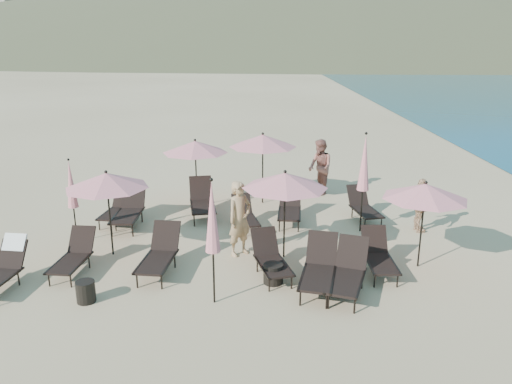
{
  "coord_description": "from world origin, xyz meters",
  "views": [
    {
      "loc": [
        -0.18,
        -9.84,
        5.14
      ],
      "look_at": [
        -0.24,
        3.5,
        1.1
      ],
      "focal_mm": 35.0,
      "sensor_mm": 36.0,
      "label": 1
    }
  ],
  "objects_px": {
    "lounger_3": "(271,258)",
    "lounger_4": "(319,268)",
    "lounger_6": "(117,208)",
    "lounger_11": "(364,206)",
    "lounger_12": "(348,272)",
    "umbrella_open_1": "(285,181)",
    "beachgoer_a": "(240,219)",
    "side_table_0": "(86,292)",
    "umbrella_closed_1": "(364,163)",
    "lounger_5": "(379,255)",
    "beachgoer_c": "(420,205)",
    "umbrella_open_2": "(425,191)",
    "umbrella_closed_2": "(71,185)",
    "lounger_8": "(202,200)",
    "lounger_10": "(290,207)",
    "umbrella_open_4": "(263,141)",
    "umbrella_open_3": "(195,147)",
    "beachgoer_b": "(320,167)",
    "lounger_7": "(129,209)",
    "lounger_2": "(160,253)",
    "lounger_1": "(73,255)",
    "umbrella_open_0": "(107,180)",
    "lounger_9": "(245,215)",
    "side_table_1": "(273,274)",
    "umbrella_closed_0": "(212,218)",
    "lounger_0": "(2,267)"
  },
  "relations": [
    {
      "from": "lounger_2",
      "to": "beachgoer_c",
      "type": "xyz_separation_m",
      "value": [
        6.79,
        2.64,
        0.3
      ]
    },
    {
      "from": "umbrella_closed_2",
      "to": "beachgoer_b",
      "type": "xyz_separation_m",
      "value": [
        6.98,
        4.44,
        -0.63
      ]
    },
    {
      "from": "umbrella_closed_2",
      "to": "side_table_1",
      "type": "height_order",
      "value": "umbrella_closed_2"
    },
    {
      "from": "lounger_12",
      "to": "beachgoer_a",
      "type": "relative_size",
      "value": 1.0
    },
    {
      "from": "lounger_6",
      "to": "lounger_3",
      "type": "bearing_deg",
      "value": -30.6
    },
    {
      "from": "lounger_8",
      "to": "lounger_6",
      "type": "bearing_deg",
      "value": -177.52
    },
    {
      "from": "lounger_7",
      "to": "lounger_11",
      "type": "xyz_separation_m",
      "value": [
        6.87,
        0.51,
        -0.06
      ]
    },
    {
      "from": "lounger_11",
      "to": "umbrella_open_2",
      "type": "height_order",
      "value": "umbrella_open_2"
    },
    {
      "from": "lounger_7",
      "to": "lounger_8",
      "type": "height_order",
      "value": "lounger_8"
    },
    {
      "from": "umbrella_open_2",
      "to": "umbrella_open_4",
      "type": "distance_m",
      "value": 6.1
    },
    {
      "from": "lounger_12",
      "to": "umbrella_open_4",
      "type": "distance_m",
      "value": 6.61
    },
    {
      "from": "lounger_11",
      "to": "beachgoer_a",
      "type": "xyz_separation_m",
      "value": [
        -3.6,
        -2.53,
        0.52
      ]
    },
    {
      "from": "side_table_0",
      "to": "lounger_3",
      "type": "bearing_deg",
      "value": 17.95
    },
    {
      "from": "umbrella_open_2",
      "to": "side_table_1",
      "type": "bearing_deg",
      "value": -165.94
    },
    {
      "from": "lounger_7",
      "to": "lounger_8",
      "type": "relative_size",
      "value": 0.94
    },
    {
      "from": "umbrella_open_0",
      "to": "beachgoer_b",
      "type": "bearing_deg",
      "value": 42.1
    },
    {
      "from": "lounger_8",
      "to": "umbrella_closed_1",
      "type": "xyz_separation_m",
      "value": [
        4.59,
        -1.26,
        1.47
      ]
    },
    {
      "from": "lounger_3",
      "to": "lounger_4",
      "type": "relative_size",
      "value": 0.9
    },
    {
      "from": "side_table_0",
      "to": "umbrella_closed_1",
      "type": "bearing_deg",
      "value": 32.08
    },
    {
      "from": "lounger_3",
      "to": "lounger_2",
      "type": "bearing_deg",
      "value": 161.59
    },
    {
      "from": "lounger_12",
      "to": "umbrella_closed_2",
      "type": "relative_size",
      "value": 0.83
    },
    {
      "from": "lounger_2",
      "to": "lounger_4",
      "type": "bearing_deg",
      "value": -6.17
    },
    {
      "from": "lounger_11",
      "to": "umbrella_open_1",
      "type": "relative_size",
      "value": 0.76
    },
    {
      "from": "umbrella_open_3",
      "to": "beachgoer_b",
      "type": "relative_size",
      "value": 1.16
    },
    {
      "from": "lounger_4",
      "to": "umbrella_open_1",
      "type": "distance_m",
      "value": 2.31
    },
    {
      "from": "lounger_5",
      "to": "umbrella_closed_2",
      "type": "bearing_deg",
      "value": 166.39
    },
    {
      "from": "lounger_4",
      "to": "lounger_8",
      "type": "bearing_deg",
      "value": 135.47
    },
    {
      "from": "umbrella_open_2",
      "to": "umbrella_open_0",
      "type": "bearing_deg",
      "value": 174.9
    },
    {
      "from": "lounger_10",
      "to": "umbrella_closed_0",
      "type": "distance_m",
      "value": 5.29
    },
    {
      "from": "lounger_9",
      "to": "side_table_1",
      "type": "bearing_deg",
      "value": -91.52
    },
    {
      "from": "lounger_4",
      "to": "lounger_9",
      "type": "relative_size",
      "value": 1.2
    },
    {
      "from": "lounger_2",
      "to": "lounger_1",
      "type": "bearing_deg",
      "value": -173.48
    },
    {
      "from": "lounger_3",
      "to": "umbrella_closed_2",
      "type": "xyz_separation_m",
      "value": [
        -5.12,
        1.95,
        1.16
      ]
    },
    {
      "from": "side_table_0",
      "to": "beachgoer_c",
      "type": "bearing_deg",
      "value": 26.57
    },
    {
      "from": "lounger_7",
      "to": "lounger_8",
      "type": "bearing_deg",
      "value": 22.66
    },
    {
      "from": "lounger_1",
      "to": "lounger_10",
      "type": "distance_m",
      "value": 6.19
    },
    {
      "from": "lounger_6",
      "to": "umbrella_open_2",
      "type": "xyz_separation_m",
      "value": [
        7.97,
        -3.03,
        1.44
      ]
    },
    {
      "from": "lounger_0",
      "to": "lounger_8",
      "type": "distance_m",
      "value": 6.03
    },
    {
      "from": "lounger_8",
      "to": "lounger_10",
      "type": "relative_size",
      "value": 1.12
    },
    {
      "from": "lounger_8",
      "to": "umbrella_closed_0",
      "type": "bearing_deg",
      "value": -90.94
    },
    {
      "from": "lounger_1",
      "to": "umbrella_open_2",
      "type": "relative_size",
      "value": 0.76
    },
    {
      "from": "lounger_11",
      "to": "lounger_12",
      "type": "xyz_separation_m",
      "value": [
        -1.25,
        -4.51,
        0.05
      ]
    },
    {
      "from": "lounger_11",
      "to": "lounger_12",
      "type": "distance_m",
      "value": 4.68
    },
    {
      "from": "lounger_11",
      "to": "umbrella_closed_0",
      "type": "bearing_deg",
      "value": -140.09
    },
    {
      "from": "lounger_6",
      "to": "umbrella_open_1",
      "type": "distance_m",
      "value": 5.63
    },
    {
      "from": "lounger_5",
      "to": "beachgoer_c",
      "type": "distance_m",
      "value": 3.17
    },
    {
      "from": "lounger_5",
      "to": "side_table_1",
      "type": "distance_m",
      "value": 2.51
    },
    {
      "from": "lounger_5",
      "to": "umbrella_closed_0",
      "type": "relative_size",
      "value": 0.6
    },
    {
      "from": "beachgoer_b",
      "to": "lounger_4",
      "type": "bearing_deg",
      "value": -27.52
    },
    {
      "from": "umbrella_open_4",
      "to": "umbrella_closed_2",
      "type": "xyz_separation_m",
      "value": [
        -4.98,
        -3.41,
        -0.49
      ]
    }
  ]
}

